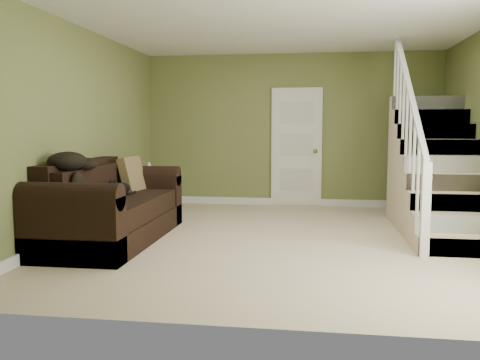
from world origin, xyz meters
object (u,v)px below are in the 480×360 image
(side_table, at_px, (145,197))
(banana, at_px, (111,198))
(sofa, at_px, (109,210))
(cat, at_px, (120,189))

(side_table, relative_size, banana, 4.16)
(sofa, height_order, side_table, sofa)
(sofa, xyz_separation_m, side_table, (-0.11, 1.64, -0.06))
(banana, bearing_deg, cat, 66.63)
(sofa, height_order, cat, sofa)
(cat, bearing_deg, side_table, 116.35)
(banana, bearing_deg, side_table, 64.70)
(cat, xyz_separation_m, banana, (0.07, -0.45, -0.05))
(cat, bearing_deg, banana, -61.10)
(sofa, bearing_deg, side_table, 93.74)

